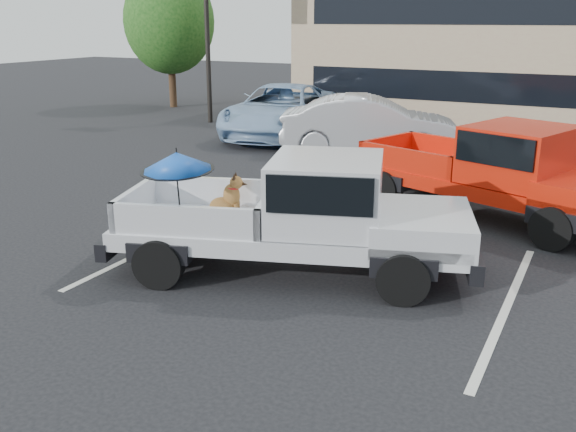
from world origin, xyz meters
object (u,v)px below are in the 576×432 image
object	(u,v)px
blue_suv	(282,111)
silver_sedan	(370,125)
tree_left	(169,21)
red_pickup	(509,169)
silver_pickup	(310,210)

from	to	relation	value
blue_suv	silver_sedan	bearing A→B (deg)	-32.08
tree_left	blue_suv	bearing A→B (deg)	-28.99
silver_sedan	red_pickup	bearing A→B (deg)	-157.25
tree_left	silver_sedan	distance (m)	13.33
tree_left	red_pickup	distance (m)	19.76
tree_left	silver_pickup	size ratio (longest dim) A/B	1.00
red_pickup	silver_pickup	bearing A→B (deg)	-98.60
red_pickup	blue_suv	size ratio (longest dim) A/B	1.00
silver_sedan	blue_suv	bearing A→B (deg)	46.81
tree_left	red_pickup	bearing A→B (deg)	-33.73
silver_pickup	red_pickup	bearing A→B (deg)	43.98
red_pickup	silver_sedan	size ratio (longest dim) A/B	1.19
tree_left	red_pickup	size ratio (longest dim) A/B	0.97
silver_sedan	blue_suv	world-z (taller)	blue_suv
silver_pickup	blue_suv	size ratio (longest dim) A/B	0.97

